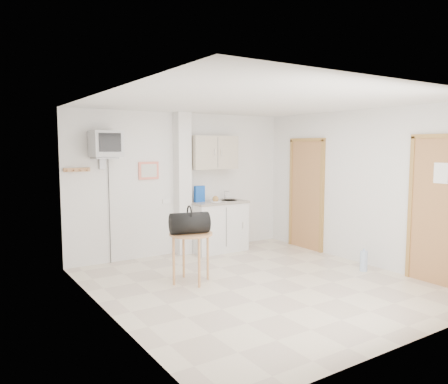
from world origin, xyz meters
TOP-DOWN VIEW (x-y plane):
  - ground at (0.00, 0.00)m, footprint 4.50×4.50m
  - room_envelope at (0.24, 0.09)m, footprint 4.24×4.54m
  - kitchenette at (0.57, 2.00)m, footprint 1.03×0.58m
  - crt_television at (-1.45, 2.02)m, footprint 0.44×0.45m
  - round_table at (-0.74, 0.60)m, footprint 0.60×0.60m
  - duffel_bag at (-0.77, 0.57)m, footprint 0.58×0.40m
  - water_bottle at (1.76, -0.36)m, footprint 0.12×0.12m

SIDE VIEW (x-z plane):
  - ground at x=0.00m, z-range 0.00..0.00m
  - water_bottle at x=1.76m, z-range -0.02..0.33m
  - round_table at x=-0.74m, z-range 0.25..0.96m
  - kitchenette at x=0.57m, z-range -0.25..1.85m
  - duffel_bag at x=-0.77m, z-range 0.66..1.05m
  - room_envelope at x=0.24m, z-range 0.26..2.81m
  - crt_television at x=-1.45m, z-range 0.86..3.01m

